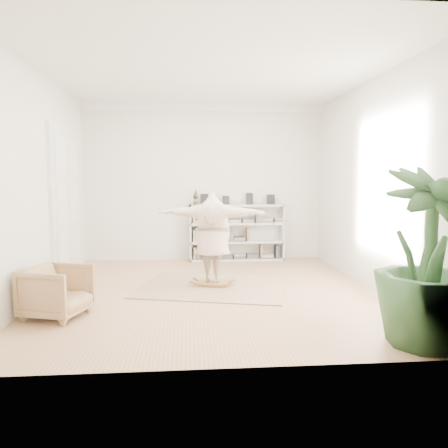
% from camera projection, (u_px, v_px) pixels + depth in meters
% --- Properties ---
extents(floor, '(6.00, 6.00, 0.00)m').
position_uv_depth(floor, '(212.00, 292.00, 7.37)').
color(floor, '#A57A55').
rests_on(floor, ground).
extents(room_shell, '(6.00, 6.00, 6.00)m').
position_uv_depth(room_shell, '(204.00, 107.00, 9.91)').
color(room_shell, silver).
rests_on(room_shell, floor).
extents(doors, '(0.09, 1.78, 2.92)m').
position_uv_depth(doors, '(66.00, 205.00, 8.28)').
color(doors, white).
rests_on(doors, floor).
extents(bookshelf, '(2.20, 0.35, 1.64)m').
position_uv_depth(bookshelf, '(237.00, 233.00, 10.16)').
color(bookshelf, silver).
rests_on(bookshelf, floor).
extents(armchair, '(0.98, 0.97, 0.71)m').
position_uv_depth(armchair, '(57.00, 292.00, 5.99)').
color(armchair, tan).
rests_on(armchair, floor).
extents(rug, '(2.92, 2.56, 0.02)m').
position_uv_depth(rug, '(213.00, 286.00, 7.70)').
color(rug, tan).
rests_on(rug, floor).
extents(rocker_board, '(0.59, 0.44, 0.11)m').
position_uv_depth(rocker_board, '(213.00, 283.00, 7.69)').
color(rocker_board, '#9A6C3D').
rests_on(rocker_board, rug).
extents(person, '(2.01, 1.00, 1.57)m').
position_uv_depth(person, '(213.00, 235.00, 7.60)').
color(person, beige).
rests_on(person, rocker_board).
extents(houseplant, '(1.47, 1.47, 2.05)m').
position_uv_depth(houseplant, '(427.00, 257.00, 4.93)').
color(houseplant, '#284B25').
rests_on(houseplant, floor).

